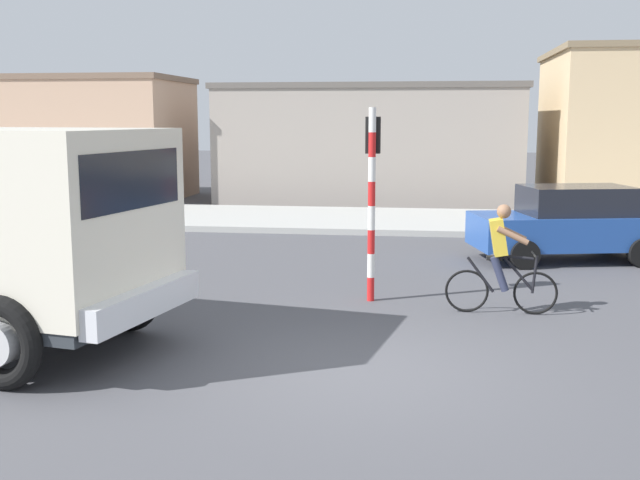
# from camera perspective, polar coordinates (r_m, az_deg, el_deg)

# --- Properties ---
(ground_plane) EXTENTS (120.00, 120.00, 0.00)m
(ground_plane) POSITION_cam_1_polar(r_m,az_deg,el_deg) (9.52, 2.45, -9.62)
(ground_plane) COLOR #4C4C51
(sidewalk_far) EXTENTS (80.00, 5.00, 0.16)m
(sidewalk_far) POSITION_cam_1_polar(r_m,az_deg,el_deg) (22.53, 5.77, 1.44)
(sidewalk_far) COLOR #ADADA8
(sidewalk_far) RESTS_ON ground
(cyclist) EXTENTS (1.73, 0.50, 1.72)m
(cyclist) POSITION_cam_1_polar(r_m,az_deg,el_deg) (12.34, 13.20, -1.38)
(cyclist) COLOR black
(cyclist) RESTS_ON ground
(traffic_light_pole) EXTENTS (0.24, 0.43, 3.20)m
(traffic_light_pole) POSITION_cam_1_polar(r_m,az_deg,el_deg) (12.81, 3.86, 4.64)
(traffic_light_pole) COLOR red
(traffic_light_pole) RESTS_ON ground
(car_red_near) EXTENTS (4.28, 2.56, 1.60)m
(car_red_near) POSITION_cam_1_polar(r_m,az_deg,el_deg) (17.32, 17.94, 1.21)
(car_red_near) COLOR #234C9E
(car_red_near) RESTS_ON ground
(building_corner_left) EXTENTS (7.32, 5.14, 4.51)m
(building_corner_left) POSITION_cam_1_polar(r_m,az_deg,el_deg) (30.52, -16.85, 7.19)
(building_corner_left) COLOR tan
(building_corner_left) RESTS_ON ground
(building_mid_block) EXTENTS (10.93, 5.68, 4.21)m
(building_mid_block) POSITION_cam_1_polar(r_m,az_deg,el_deg) (29.10, 3.74, 7.18)
(building_mid_block) COLOR #9E9389
(building_mid_block) RESTS_ON ground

